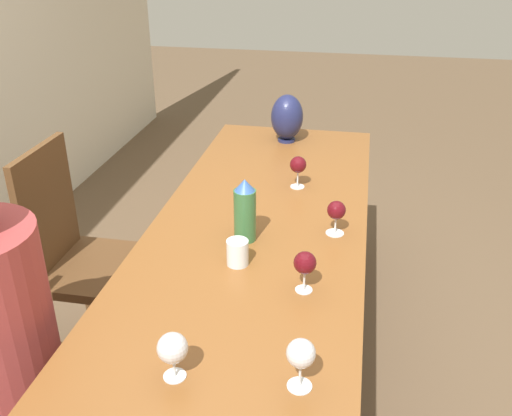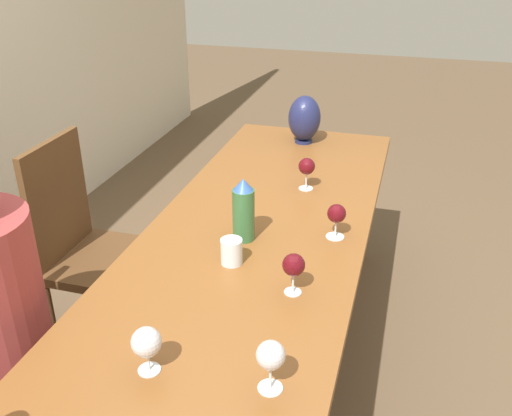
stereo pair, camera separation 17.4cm
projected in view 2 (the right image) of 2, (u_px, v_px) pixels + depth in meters
ground_plane at (252, 385)px, 2.45m from camera, size 14.00×14.00×0.00m
dining_table at (251, 255)px, 2.16m from camera, size 2.59×0.83×0.72m
water_bottle at (243, 211)px, 2.08m from camera, size 0.08×0.08×0.24m
water_tumbler at (232, 251)px, 1.96m from camera, size 0.08×0.08×0.09m
vase at (304, 119)px, 3.00m from camera, size 0.17×0.17×0.25m
wine_glass_0 at (294, 266)px, 1.78m from camera, size 0.07×0.07×0.14m
wine_glass_1 at (146, 343)px, 1.47m from camera, size 0.08×0.08×0.14m
wine_glass_2 at (307, 167)px, 2.48m from camera, size 0.07×0.07×0.14m
wine_glass_4 at (337, 215)px, 2.10m from camera, size 0.07×0.07×0.13m
wine_glass_6 at (271, 356)px, 1.40m from camera, size 0.07×0.07×0.15m
chair_far at (90, 245)px, 2.46m from camera, size 0.44×0.44×0.99m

